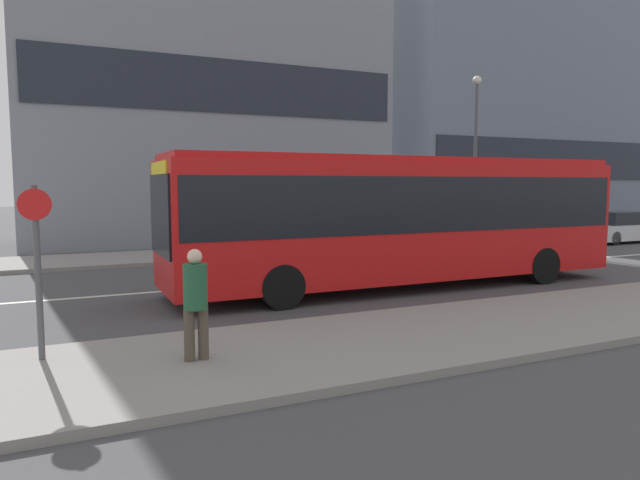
{
  "coord_description": "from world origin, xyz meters",
  "views": [
    {
      "loc": [
        -5.74,
        -14.13,
        2.64
      ],
      "look_at": [
        0.04,
        -1.64,
        1.27
      ],
      "focal_mm": 32.0,
      "sensor_mm": 36.0,
      "label": 1
    }
  ],
  "objects_px": {
    "pedestrian_near_stop": "(196,298)",
    "street_lamp": "(476,142)",
    "parked_car_0": "(527,233)",
    "bus_stop_sign": "(37,258)",
    "city_bus": "(401,213)",
    "parked_car_1": "(620,228)"
  },
  "relations": [
    {
      "from": "pedestrian_near_stop",
      "to": "bus_stop_sign",
      "type": "height_order",
      "value": "bus_stop_sign"
    },
    {
      "from": "parked_car_0",
      "to": "pedestrian_near_stop",
      "type": "bearing_deg",
      "value": -148.51
    },
    {
      "from": "pedestrian_near_stop",
      "to": "street_lamp",
      "type": "bearing_deg",
      "value": 37.83
    },
    {
      "from": "pedestrian_near_stop",
      "to": "parked_car_1",
      "type": "bearing_deg",
      "value": 23.86
    },
    {
      "from": "pedestrian_near_stop",
      "to": "street_lamp",
      "type": "distance_m",
      "value": 18.73
    },
    {
      "from": "city_bus",
      "to": "bus_stop_sign",
      "type": "distance_m",
      "value": 8.84
    },
    {
      "from": "city_bus",
      "to": "street_lamp",
      "type": "relative_size",
      "value": 1.71
    },
    {
      "from": "parked_car_0",
      "to": "parked_car_1",
      "type": "xyz_separation_m",
      "value": [
        5.44,
        -0.08,
        0.02
      ]
    },
    {
      "from": "city_bus",
      "to": "parked_car_1",
      "type": "xyz_separation_m",
      "value": [
        15.06,
        5.33,
        -1.24
      ]
    },
    {
      "from": "parked_car_1",
      "to": "city_bus",
      "type": "bearing_deg",
      "value": -160.51
    },
    {
      "from": "street_lamp",
      "to": "bus_stop_sign",
      "type": "bearing_deg",
      "value": -147.54
    },
    {
      "from": "city_bus",
      "to": "parked_car_0",
      "type": "bearing_deg",
      "value": 31.46
    },
    {
      "from": "pedestrian_near_stop",
      "to": "street_lamp",
      "type": "xyz_separation_m",
      "value": [
        14.46,
        11.42,
        3.36
      ]
    },
    {
      "from": "city_bus",
      "to": "pedestrian_near_stop",
      "type": "bearing_deg",
      "value": -143.23
    },
    {
      "from": "parked_car_1",
      "to": "street_lamp",
      "type": "xyz_separation_m",
      "value": [
        -6.77,
        1.82,
        3.74
      ]
    },
    {
      "from": "pedestrian_near_stop",
      "to": "bus_stop_sign",
      "type": "relative_size",
      "value": 0.64
    },
    {
      "from": "pedestrian_near_stop",
      "to": "bus_stop_sign",
      "type": "xyz_separation_m",
      "value": [
        -2.0,
        0.94,
        0.56
      ]
    },
    {
      "from": "city_bus",
      "to": "street_lamp",
      "type": "distance_m",
      "value": 11.23
    },
    {
      "from": "parked_car_0",
      "to": "street_lamp",
      "type": "distance_m",
      "value": 4.35
    },
    {
      "from": "pedestrian_near_stop",
      "to": "street_lamp",
      "type": "height_order",
      "value": "street_lamp"
    },
    {
      "from": "parked_car_1",
      "to": "pedestrian_near_stop",
      "type": "relative_size",
      "value": 2.64
    },
    {
      "from": "city_bus",
      "to": "pedestrian_near_stop",
      "type": "xyz_separation_m",
      "value": [
        -6.18,
        -4.27,
        -0.86
      ]
    }
  ]
}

